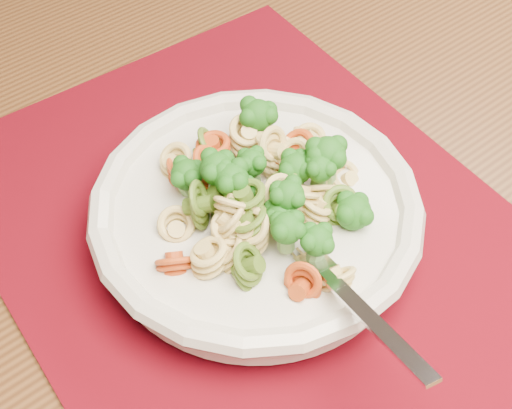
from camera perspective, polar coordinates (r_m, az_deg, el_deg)
The scene contains 5 objects.
dining_table at distance 0.71m, azimuth 1.06°, elevation -0.48°, with size 1.65×1.23×0.75m.
placemat at distance 0.57m, azimuth -0.06°, elevation -2.34°, with size 0.49×0.38×0.00m, color #52030C.
pasta_bowl at distance 0.55m, azimuth 0.00°, elevation -0.70°, with size 0.26×0.26×0.05m.
pasta_broccoli_heap at distance 0.53m, azimuth 0.00°, elevation 0.41°, with size 0.22×0.22×0.06m, color tan, non-canonical shape.
fork at distance 0.50m, azimuth 4.72°, elevation -4.65°, with size 0.19×0.02×0.01m, color silver, non-canonical shape.
Camera 1 is at (-0.04, -0.54, 1.20)m, focal length 50.00 mm.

